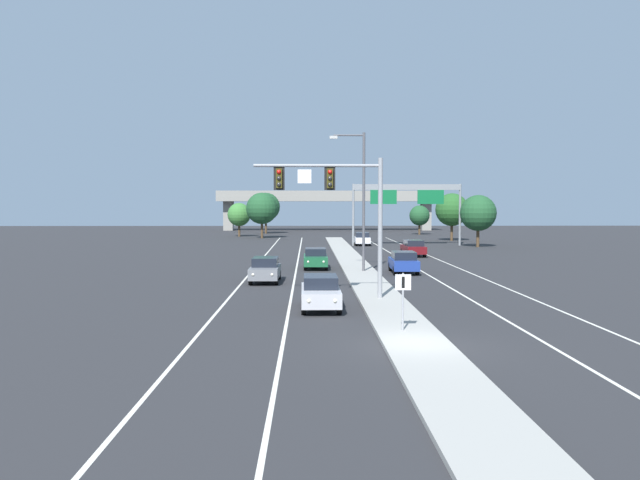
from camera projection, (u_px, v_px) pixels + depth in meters
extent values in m
plane|color=#28282B|center=(417.00, 347.00, 22.42)|extent=(260.00, 260.00, 0.00)
cube|color=#9E9B93|center=(368.00, 282.00, 40.39)|extent=(2.40, 110.00, 0.15)
cube|color=silver|center=(296.00, 272.00, 47.29)|extent=(0.14, 100.00, 0.01)
cube|color=silver|center=(423.00, 272.00, 47.47)|extent=(0.14, 100.00, 0.01)
cube|color=silver|center=(251.00, 272.00, 47.23)|extent=(0.14, 100.00, 0.01)
cube|color=silver|center=(467.00, 272.00, 47.53)|extent=(0.14, 100.00, 0.01)
cylinder|color=gray|center=(380.00, 228.00, 33.06)|extent=(0.24, 0.24, 7.20)
cylinder|color=gray|center=(317.00, 166.00, 32.82)|extent=(6.49, 0.16, 0.16)
cube|color=black|center=(330.00, 178.00, 32.91)|extent=(0.56, 0.06, 1.20)
cube|color=#38330F|center=(330.00, 178.00, 32.87)|extent=(0.32, 0.32, 1.00)
sphere|color=red|center=(330.00, 172.00, 32.68)|extent=(0.22, 0.22, 0.22)
sphere|color=#282828|center=(330.00, 178.00, 32.70)|extent=(0.22, 0.22, 0.22)
sphere|color=#282828|center=(330.00, 185.00, 32.72)|extent=(0.22, 0.22, 0.22)
cube|color=black|center=(279.00, 178.00, 32.86)|extent=(0.56, 0.06, 1.20)
cube|color=#38330F|center=(279.00, 178.00, 32.82)|extent=(0.32, 0.32, 1.00)
sphere|color=red|center=(279.00, 172.00, 32.64)|extent=(0.22, 0.22, 0.22)
sphere|color=#282828|center=(279.00, 178.00, 32.65)|extent=(0.22, 0.22, 0.22)
sphere|color=#282828|center=(279.00, 185.00, 32.67)|extent=(0.22, 0.22, 0.22)
cube|color=white|center=(304.00, 176.00, 32.82)|extent=(0.70, 0.04, 0.70)
cylinder|color=gray|center=(403.00, 302.00, 24.54)|extent=(0.08, 0.08, 2.20)
cube|color=white|center=(403.00, 282.00, 24.47)|extent=(0.60, 0.03, 0.60)
cube|color=black|center=(403.00, 282.00, 24.45)|extent=(0.12, 0.01, 0.44)
cylinder|color=#4C4C51|center=(364.00, 202.00, 46.53)|extent=(0.20, 0.20, 10.00)
cylinder|color=#4C4C51|center=(349.00, 135.00, 46.25)|extent=(2.20, 0.12, 0.12)
cube|color=#B7B7B2|center=(333.00, 137.00, 46.23)|extent=(0.56, 0.28, 0.20)
cube|color=#B7B7BC|center=(321.00, 295.00, 30.44)|extent=(1.84, 4.41, 0.70)
cube|color=black|center=(320.00, 281.00, 30.63)|extent=(1.60, 2.39, 0.56)
sphere|color=#EAE5C6|center=(335.00, 301.00, 28.28)|extent=(0.18, 0.18, 0.18)
sphere|color=#EAE5C6|center=(309.00, 301.00, 28.25)|extent=(0.18, 0.18, 0.18)
cylinder|color=black|center=(339.00, 307.00, 28.98)|extent=(0.23, 0.64, 0.64)
cylinder|color=black|center=(304.00, 308.00, 28.94)|extent=(0.23, 0.64, 0.64)
cylinder|color=black|center=(336.00, 298.00, 31.98)|extent=(0.23, 0.64, 0.64)
cylinder|color=black|center=(304.00, 298.00, 31.93)|extent=(0.23, 0.64, 0.64)
cube|color=slate|center=(265.00, 272.00, 41.12)|extent=(1.84, 4.42, 0.70)
cube|color=black|center=(265.00, 262.00, 41.31)|extent=(1.61, 2.39, 0.56)
sphere|color=#EAE5C6|center=(272.00, 275.00, 38.95)|extent=(0.18, 0.18, 0.18)
sphere|color=#EAE5C6|center=(253.00, 275.00, 38.94)|extent=(0.18, 0.18, 0.18)
cylinder|color=black|center=(276.00, 280.00, 39.65)|extent=(0.23, 0.64, 0.64)
cylinder|color=black|center=(250.00, 280.00, 39.64)|extent=(0.23, 0.64, 0.64)
cylinder|color=black|center=(279.00, 275.00, 42.65)|extent=(0.23, 0.64, 0.64)
cylinder|color=black|center=(255.00, 275.00, 42.63)|extent=(0.23, 0.64, 0.64)
cube|color=#195633|center=(315.00, 260.00, 49.91)|extent=(1.81, 4.40, 0.70)
cube|color=black|center=(315.00, 252.00, 50.09)|extent=(1.59, 2.38, 0.56)
sphere|color=#EAE5C6|center=(324.00, 262.00, 47.74)|extent=(0.18, 0.18, 0.18)
sphere|color=#EAE5C6|center=(308.00, 262.00, 47.72)|extent=(0.18, 0.18, 0.18)
cylinder|color=black|center=(326.00, 266.00, 48.44)|extent=(0.22, 0.64, 0.64)
cylinder|color=black|center=(305.00, 266.00, 48.41)|extent=(0.22, 0.64, 0.64)
cylinder|color=black|center=(325.00, 263.00, 51.44)|extent=(0.22, 0.64, 0.64)
cylinder|color=black|center=(305.00, 263.00, 51.41)|extent=(0.22, 0.64, 0.64)
cube|color=navy|center=(403.00, 264.00, 46.66)|extent=(1.90, 4.44, 0.70)
cube|color=black|center=(404.00, 255.00, 46.41)|extent=(1.64, 2.41, 0.56)
sphere|color=#EAE5C6|center=(392.00, 261.00, 48.84)|extent=(0.18, 0.18, 0.18)
sphere|color=#EAE5C6|center=(407.00, 261.00, 48.83)|extent=(0.18, 0.18, 0.18)
cylinder|color=black|center=(390.00, 267.00, 48.18)|extent=(0.24, 0.65, 0.64)
cylinder|color=black|center=(412.00, 267.00, 48.17)|extent=(0.24, 0.65, 0.64)
cylinder|color=black|center=(395.00, 271.00, 45.19)|extent=(0.24, 0.65, 0.64)
cylinder|color=black|center=(417.00, 271.00, 45.18)|extent=(0.24, 0.65, 0.64)
cube|color=#5B0F14|center=(413.00, 249.00, 61.95)|extent=(1.91, 4.44, 0.70)
cube|color=black|center=(414.00, 243.00, 61.69)|extent=(1.64, 2.41, 0.56)
sphere|color=#EAE5C6|center=(403.00, 247.00, 64.09)|extent=(0.18, 0.18, 0.18)
sphere|color=#EAE5C6|center=(415.00, 247.00, 64.14)|extent=(0.18, 0.18, 0.18)
cylinder|color=black|center=(402.00, 252.00, 63.43)|extent=(0.24, 0.65, 0.64)
cylinder|color=black|center=(418.00, 252.00, 63.50)|extent=(0.24, 0.65, 0.64)
cylinder|color=black|center=(408.00, 254.00, 60.44)|extent=(0.24, 0.65, 0.64)
cylinder|color=black|center=(425.00, 254.00, 60.50)|extent=(0.24, 0.65, 0.64)
cube|color=silver|center=(362.00, 240.00, 78.68)|extent=(1.91, 4.44, 0.70)
cube|color=black|center=(362.00, 235.00, 78.43)|extent=(1.64, 2.41, 0.56)
sphere|color=#EAE5C6|center=(356.00, 239.00, 80.86)|extent=(0.18, 0.18, 0.18)
sphere|color=#EAE5C6|center=(366.00, 239.00, 80.85)|extent=(0.18, 0.18, 0.18)
cylinder|color=black|center=(355.00, 242.00, 80.20)|extent=(0.24, 0.65, 0.64)
cylinder|color=black|center=(368.00, 242.00, 80.19)|extent=(0.24, 0.65, 0.64)
cylinder|color=black|center=(356.00, 243.00, 77.21)|extent=(0.24, 0.65, 0.64)
cylinder|color=black|center=(369.00, 243.00, 77.20)|extent=(0.24, 0.65, 0.64)
cylinder|color=gray|center=(353.00, 215.00, 77.90)|extent=(0.28, 0.28, 7.50)
cylinder|color=gray|center=(460.00, 215.00, 78.15)|extent=(0.28, 0.28, 7.50)
cube|color=gray|center=(407.00, 187.00, 77.84)|extent=(13.00, 0.36, 0.70)
cube|color=#0F6033|center=(384.00, 197.00, 77.65)|extent=(3.20, 0.08, 1.70)
cube|color=#0F6033|center=(431.00, 197.00, 77.76)|extent=(3.20, 0.08, 1.70)
cube|color=gray|center=(327.00, 198.00, 124.80)|extent=(42.40, 6.40, 1.10)
cube|color=gray|center=(328.00, 193.00, 121.75)|extent=(42.40, 0.36, 0.90)
cube|color=gray|center=(229.00, 216.00, 124.63)|extent=(1.80, 2.40, 5.65)
cube|color=gray|center=(426.00, 216.00, 125.34)|extent=(1.80, 2.40, 5.65)
cylinder|color=#4C3823|center=(452.00, 232.00, 88.69)|extent=(0.36, 0.36, 2.48)
sphere|color=#235623|center=(452.00, 210.00, 88.53)|extent=(4.53, 4.53, 4.53)
cylinder|color=#4C3823|center=(262.00, 230.00, 95.46)|extent=(0.36, 0.36, 2.56)
sphere|color=#1E4C28|center=(262.00, 208.00, 95.29)|extent=(4.68, 4.68, 4.68)
cylinder|color=#4C3823|center=(266.00, 226.00, 110.95)|extent=(0.36, 0.36, 2.67)
sphere|color=#1E4C28|center=(266.00, 207.00, 110.77)|extent=(4.87, 4.87, 4.87)
cylinder|color=#4C3823|center=(239.00, 230.00, 100.54)|extent=(0.36, 0.36, 1.99)
sphere|color=#387533|center=(239.00, 215.00, 100.41)|extent=(3.63, 3.63, 3.63)
cylinder|color=#4C3823|center=(419.00, 229.00, 107.08)|extent=(0.36, 0.36, 1.84)
sphere|color=#1E4C28|center=(420.00, 215.00, 106.96)|extent=(3.37, 3.37, 3.37)
cylinder|color=#4C3823|center=(478.00, 237.00, 75.34)|extent=(0.36, 0.36, 2.31)
sphere|color=#1E4C28|center=(478.00, 213.00, 75.18)|extent=(4.23, 4.23, 4.23)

